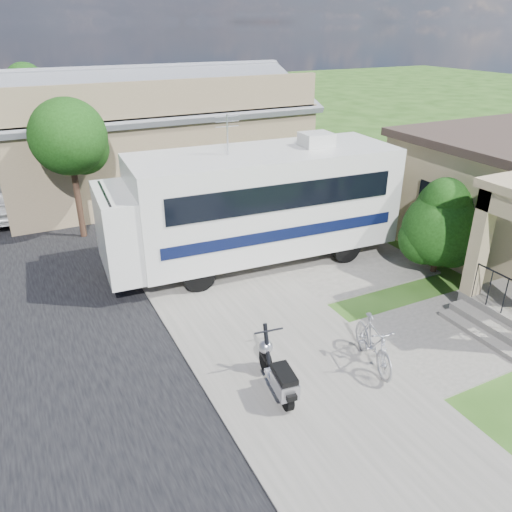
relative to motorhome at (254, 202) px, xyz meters
name	(u,v)px	position (x,y,z in m)	size (l,w,h in m)	color
ground	(325,346)	(-0.54, -4.71, -1.88)	(120.00, 120.00, 0.00)	#1F3E10
sidewalk_slab	(156,214)	(-1.54, 5.29, -1.85)	(4.00, 80.00, 0.06)	#5E5B54
driveway_slab	(285,256)	(0.96, -0.21, -1.85)	(7.00, 6.00, 0.05)	#5E5B54
walk_slab	(457,334)	(2.46, -5.71, -1.85)	(4.00, 3.00, 0.05)	#5E5B54
warehouse	(148,139)	(-0.54, 9.25, 0.11)	(12.50, 8.40, 5.04)	#7D6A4E
street_tree_a	(72,140)	(-4.24, 4.34, 1.37)	(2.44, 2.40, 4.58)	#301D15
street_tree_b	(40,97)	(-4.24, 14.34, 1.52)	(2.44, 2.40, 4.73)	#301D15
street_tree_c	(27,84)	(-4.24, 23.34, 1.23)	(2.44, 2.40, 4.42)	#301D15
motorhome	(254,202)	(0.00, 0.00, 0.00)	(8.67, 3.20, 4.37)	silver
shrub	(441,225)	(4.37, -2.99, -0.42)	(2.31, 2.21, 2.84)	#301D15
scooter	(278,374)	(-2.28, -5.64, -1.38)	(0.65, 1.69, 1.11)	black
bicycle	(373,345)	(-0.08, -5.74, -1.35)	(0.49, 1.74, 1.05)	#ACABB3
pickup_truck	(4,188)	(-6.51, 8.50, -1.03)	(2.80, 6.08, 1.69)	silver
garden_hose	(465,313)	(3.25, -5.20, -1.78)	(0.44, 0.44, 0.20)	#146716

